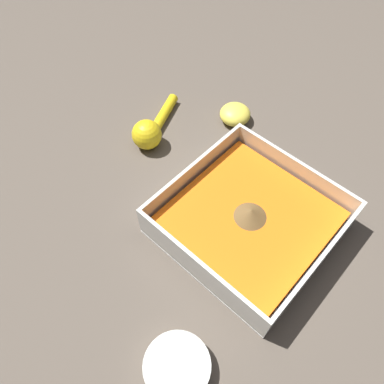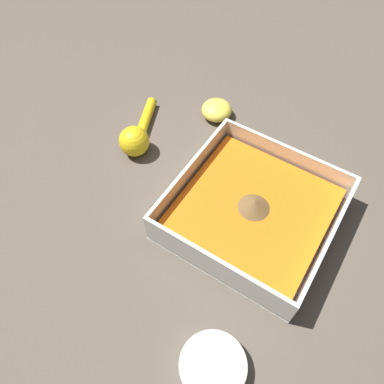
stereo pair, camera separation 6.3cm
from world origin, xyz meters
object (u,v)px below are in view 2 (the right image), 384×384
(square_dish, at_px, (252,213))
(lemon_half, at_px, (217,110))
(spice_bowl, at_px, (213,367))
(lemon_squeezer, at_px, (137,137))

(square_dish, xyz_separation_m, lemon_half, (-0.18, 0.18, -0.00))
(spice_bowl, height_order, lemon_half, lemon_half)
(square_dish, xyz_separation_m, spice_bowl, (0.06, -0.24, -0.01))
(lemon_squeezer, bearing_deg, square_dish, 61.26)
(lemon_half, bearing_deg, spice_bowl, -60.06)
(square_dish, bearing_deg, lemon_squeezer, 173.60)
(lemon_squeezer, distance_m, lemon_half, 0.18)
(lemon_half, bearing_deg, lemon_squeezer, -119.63)
(spice_bowl, bearing_deg, lemon_half, 119.94)
(square_dish, distance_m, lemon_half, 0.25)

